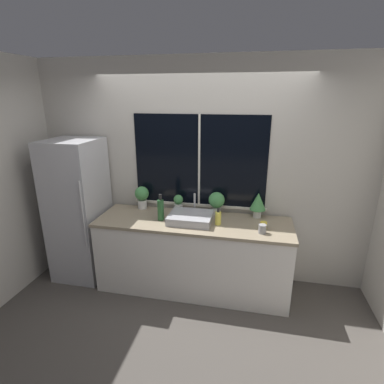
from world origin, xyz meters
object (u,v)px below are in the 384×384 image
potted_plant_far_left (142,196)px  potted_plant_far_right (258,203)px  refrigerator (79,210)px  mug_yellow (263,225)px  soap_bottle (218,218)px  bottle_tall (161,209)px  potted_plant_center_left (178,203)px  potted_plant_center_right (217,201)px  sink (191,218)px  mug_grey (262,229)px

potted_plant_far_left → potted_plant_far_right: 1.44m
refrigerator → mug_yellow: 2.27m
potted_plant_far_left → soap_bottle: 1.06m
soap_bottle → bottle_tall: bearing=-179.6°
potted_plant_center_left → mug_yellow: (1.03, -0.31, -0.07)m
bottle_tall → potted_plant_center_right: bearing=27.1°
sink → soap_bottle: size_ratio=2.56×
sink → soap_bottle: sink is taller
potted_plant_far_right → mug_grey: size_ratio=3.20×
potted_plant_far_left → mug_grey: potted_plant_far_left is taller
bottle_tall → potted_plant_far_left: bearing=138.0°
potted_plant_far_left → soap_bottle: potted_plant_far_left is taller
potted_plant_far_right → potted_plant_center_left: bearing=180.0°
potted_plant_center_left → bottle_tall: bearing=-112.8°
potted_plant_center_right → potted_plant_center_left: bearing=180.0°
mug_yellow → sink: bearing=177.8°
refrigerator → mug_grey: (2.25, -0.19, 0.04)m
potted_plant_center_right → potted_plant_far_right: 0.49m
bottle_tall → mug_grey: bearing=-6.0°
potted_plant_far_left → soap_bottle: bearing=-16.8°
potted_plant_center_left → bottle_tall: 0.34m
sink → bottle_tall: size_ratio=1.57×
bottle_tall → sink: bearing=4.7°
potted_plant_far_left → mug_grey: bearing=-16.1°
refrigerator → potted_plant_center_right: (1.71, 0.24, 0.16)m
potted_plant_far_left → mug_yellow: potted_plant_far_left is taller
potted_plant_far_right → soap_bottle: 0.54m
refrigerator → potted_plant_far_right: bearing=6.2°
soap_bottle → potted_plant_far_right: bearing=35.5°
refrigerator → potted_plant_center_left: size_ratio=8.38×
potted_plant_center_right → mug_yellow: bearing=-29.5°
sink → soap_bottle: bearing=-4.2°
bottle_tall → mug_yellow: size_ratio=4.06×
potted_plant_far_right → bottle_tall: bearing=-164.1°
refrigerator → bottle_tall: refrigerator is taller
potted_plant_far_right → bottle_tall: 1.14m
potted_plant_far_left → potted_plant_far_right: bearing=-0.0°
sink → potted_plant_far_left: bearing=157.8°
refrigerator → potted_plant_center_left: 1.26m
refrigerator → potted_plant_far_left: 0.81m
sink → potted_plant_far_left: 0.76m
potted_plant_far_right → mug_yellow: size_ratio=3.94×
potted_plant_far_left → bottle_tall: 0.47m
potted_plant_far_left → mug_yellow: bearing=-11.8°
soap_bottle → potted_plant_center_left: bearing=150.2°
sink → potted_plant_center_left: size_ratio=2.32×
soap_bottle → bottle_tall: 0.67m
potted_plant_far_left → soap_bottle: (1.01, -0.31, -0.09)m
potted_plant_center_right → potted_plant_far_right: bearing=0.0°
potted_plant_center_left → potted_plant_far_left: bearing=180.0°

